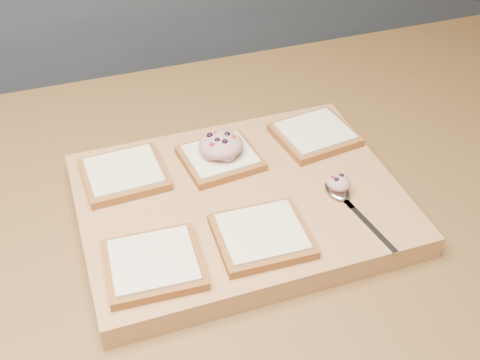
{
  "coord_description": "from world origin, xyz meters",
  "views": [
    {
      "loc": [
        -0.2,
        -0.67,
        1.51
      ],
      "look_at": [
        0.01,
        -0.06,
        0.96
      ],
      "focal_mm": 45.0,
      "sensor_mm": 36.0,
      "label": 1
    }
  ],
  "objects_px": {
    "cutting_board": "(240,203)",
    "bread_far_center": "(220,158)",
    "spoon": "(342,195)",
    "tuna_salad_dollop": "(221,145)"
  },
  "relations": [
    {
      "from": "bread_far_center",
      "to": "spoon",
      "type": "height_order",
      "value": "bread_far_center"
    },
    {
      "from": "tuna_salad_dollop",
      "to": "bread_far_center",
      "type": "bearing_deg",
      "value": -164.46
    },
    {
      "from": "tuna_salad_dollop",
      "to": "spoon",
      "type": "distance_m",
      "value": 0.2
    },
    {
      "from": "cutting_board",
      "to": "spoon",
      "type": "distance_m",
      "value": 0.15
    },
    {
      "from": "cutting_board",
      "to": "bread_far_center",
      "type": "height_order",
      "value": "bread_far_center"
    },
    {
      "from": "cutting_board",
      "to": "tuna_salad_dollop",
      "type": "height_order",
      "value": "tuna_salad_dollop"
    },
    {
      "from": "tuna_salad_dollop",
      "to": "spoon",
      "type": "height_order",
      "value": "tuna_salad_dollop"
    },
    {
      "from": "tuna_salad_dollop",
      "to": "spoon",
      "type": "bearing_deg",
      "value": -44.71
    },
    {
      "from": "tuna_salad_dollop",
      "to": "cutting_board",
      "type": "bearing_deg",
      "value": -88.34
    },
    {
      "from": "spoon",
      "to": "bread_far_center",
      "type": "bearing_deg",
      "value": 135.78
    }
  ]
}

